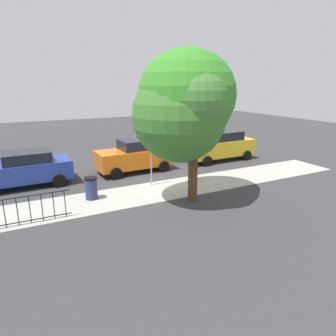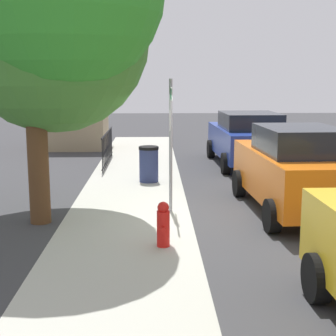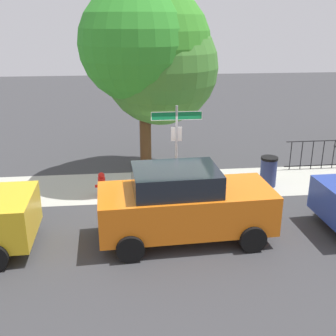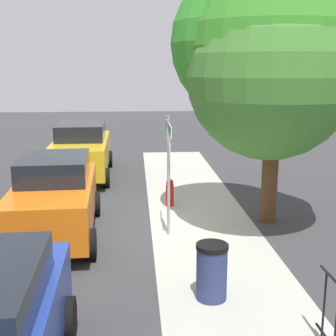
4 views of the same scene
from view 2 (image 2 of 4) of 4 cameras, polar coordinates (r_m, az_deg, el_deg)
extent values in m
plane|color=#38383A|center=(10.30, 2.64, -5.70)|extent=(60.00, 60.00, 0.00)
cube|color=#AEADA0|center=(12.22, -4.15, -3.13)|extent=(24.00, 2.60, 0.00)
cylinder|color=#9EA0A5|center=(10.51, 0.31, 2.48)|extent=(0.07, 0.07, 2.81)
cube|color=#0F723D|center=(10.42, 0.32, 8.52)|extent=(1.46, 0.02, 0.22)
cube|color=white|center=(10.42, 0.32, 8.52)|extent=(1.49, 0.02, 0.25)
cube|color=silver|center=(10.45, 0.20, 5.50)|extent=(0.32, 0.02, 0.42)
cylinder|color=#51351E|center=(10.00, -14.64, 1.68)|extent=(0.40, 0.40, 2.79)
sphere|color=#3F7D2E|center=(10.38, -13.04, 14.53)|extent=(3.83, 3.83, 3.83)
cylinder|color=black|center=(6.79, 16.61, -11.93)|extent=(0.64, 0.23, 0.64)
cube|color=orange|center=(10.92, 14.20, -0.72)|extent=(4.27, 1.92, 0.98)
cube|color=black|center=(10.56, 14.81, 3.08)|extent=(2.08, 1.61, 0.55)
cylinder|color=black|center=(12.13, 8.12, -1.76)|extent=(0.65, 0.25, 0.64)
cylinder|color=black|center=(12.61, 15.80, -1.59)|extent=(0.65, 0.25, 0.64)
cylinder|color=black|center=(9.45, 11.79, -5.37)|extent=(0.65, 0.25, 0.64)
cube|color=#223995|center=(16.49, 9.06, 2.99)|extent=(4.56, 2.09, 0.90)
cube|color=black|center=(16.16, 9.33, 5.35)|extent=(2.21, 1.78, 0.51)
cylinder|color=black|center=(17.87, 4.92, 2.19)|extent=(0.65, 0.24, 0.64)
cylinder|color=black|center=(18.25, 10.99, 2.21)|extent=(0.65, 0.24, 0.64)
cylinder|color=black|center=(14.89, 6.59, 0.52)|extent=(0.65, 0.24, 0.64)
cylinder|color=black|center=(15.34, 13.78, 0.58)|extent=(0.65, 0.24, 0.64)
cylinder|color=black|center=(16.58, -6.97, 4.06)|extent=(3.64, 0.04, 0.04)
cylinder|color=black|center=(16.70, -6.90, 0.89)|extent=(3.64, 0.04, 0.04)
cylinder|color=black|center=(15.05, -7.50, 1.40)|extent=(0.03, 0.03, 1.05)
cylinder|color=black|center=(15.45, -7.34, 1.63)|extent=(0.03, 0.03, 1.05)
cylinder|color=black|center=(15.84, -7.20, 1.85)|extent=(0.03, 0.03, 1.05)
cylinder|color=black|center=(16.24, -7.06, 2.06)|extent=(0.03, 0.03, 1.05)
cylinder|color=black|center=(16.64, -6.93, 2.27)|extent=(0.03, 0.03, 1.05)
cylinder|color=black|center=(17.04, -6.81, 2.46)|extent=(0.03, 0.03, 1.05)
cylinder|color=black|center=(17.44, -6.69, 2.64)|extent=(0.03, 0.03, 1.05)
cylinder|color=black|center=(17.84, -6.58, 2.81)|extent=(0.03, 0.03, 1.05)
cylinder|color=black|center=(18.24, -6.47, 2.98)|extent=(0.03, 0.03, 1.05)
cube|color=#998466|center=(20.52, -10.19, 5.66)|extent=(2.34, 2.20, 2.45)
cube|color=#4C2319|center=(20.46, -10.31, 9.36)|extent=(2.70, 2.56, 0.20)
cylinder|color=red|center=(8.53, -0.54, -6.94)|extent=(0.22, 0.22, 0.62)
sphere|color=red|center=(8.43, -0.55, -4.54)|extent=(0.20, 0.20, 0.20)
cylinder|color=red|center=(8.37, -0.52, -7.06)|extent=(0.10, 0.09, 0.09)
cylinder|color=red|center=(8.67, -0.56, -6.43)|extent=(0.10, 0.09, 0.09)
cylinder|color=navy|center=(13.70, -2.21, 0.28)|extent=(0.52, 0.52, 0.90)
cylinder|color=black|center=(13.62, -2.22, 2.31)|extent=(0.55, 0.55, 0.08)
camera|label=1|loc=(20.61, -41.00, 13.65)|focal=32.27mm
camera|label=3|loc=(15.12, 53.63, 15.03)|focal=44.30mm
camera|label=4|loc=(20.57, 1.51, 13.18)|focal=48.69mm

